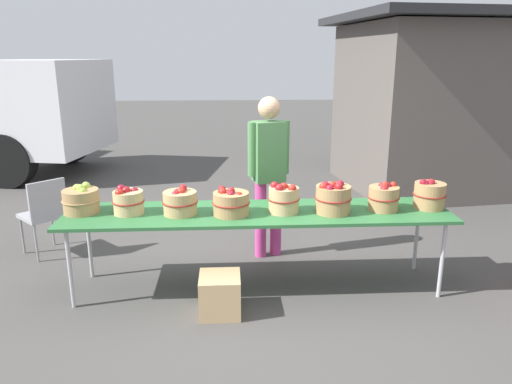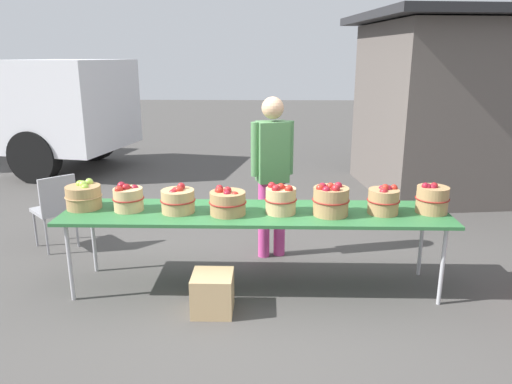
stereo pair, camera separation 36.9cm
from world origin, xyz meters
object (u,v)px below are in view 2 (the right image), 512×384
object	(u,v)px
apple_basket_green_0	(84,196)
apple_basket_red_5	(384,200)
market_table	(255,215)
folding_chair	(56,206)
apple_basket_red_2	(227,202)
apple_basket_red_4	(330,200)
apple_basket_red_1	(178,200)
apple_basket_red_6	(432,199)
apple_basket_red_3	(281,199)
vendor_adult	(272,165)
produce_crate	(213,293)
apple_basket_red_0	(128,198)

from	to	relation	value
apple_basket_green_0	apple_basket_red_5	size ratio (longest dim) A/B	1.15
market_table	folding_chair	size ratio (longest dim) A/B	4.07
apple_basket_red_2	apple_basket_red_4	xyz separation A→B (m)	(0.92, 0.00, 0.03)
apple_basket_red_1	apple_basket_red_2	size ratio (longest dim) A/B	0.94
apple_basket_red_1	apple_basket_red_5	distance (m)	1.85
apple_basket_red_6	folding_chair	size ratio (longest dim) A/B	0.35
apple_basket_red_2	folding_chair	distance (m)	2.26
apple_basket_red_1	apple_basket_red_2	world-z (taller)	apple_basket_red_1
apple_basket_red_1	apple_basket_red_6	size ratio (longest dim) A/B	1.06
apple_basket_red_4	apple_basket_red_6	size ratio (longest dim) A/B	1.11
apple_basket_red_3	folding_chair	distance (m)	2.67
apple_basket_red_2	apple_basket_red_3	xyz separation A→B (m)	(0.47, 0.04, 0.02)
apple_basket_red_1	apple_basket_red_4	bearing A→B (deg)	-1.81
apple_basket_red_2	apple_basket_red_4	size ratio (longest dim) A/B	1.02
apple_basket_green_0	apple_basket_red_2	distance (m)	1.35
apple_basket_red_6	folding_chair	xyz separation A→B (m)	(-3.84, 0.88, -0.37)
apple_basket_green_0	apple_basket_red_4	world-z (taller)	apple_basket_red_4
vendor_adult	produce_crate	size ratio (longest dim) A/B	5.00
apple_basket_red_3	apple_basket_red_2	bearing A→B (deg)	-175.03
market_table	apple_basket_red_0	size ratio (longest dim) A/B	12.23
apple_basket_green_0	apple_basket_red_6	distance (m)	3.18
apple_basket_green_0	apple_basket_red_2	bearing A→B (deg)	-5.97
market_table	apple_basket_red_6	world-z (taller)	apple_basket_red_6
apple_basket_red_6	vendor_adult	distance (m)	1.62
apple_basket_green_0	apple_basket_red_3	xyz separation A→B (m)	(1.82, -0.10, 0.02)
apple_basket_red_3	apple_basket_red_4	xyz separation A→B (m)	(0.44, -0.04, 0.01)
apple_basket_red_3	apple_basket_red_4	world-z (taller)	apple_basket_red_4
apple_basket_red_0	apple_basket_red_6	size ratio (longest dim) A/B	0.95
apple_basket_red_1	produce_crate	bearing A→B (deg)	-51.92
apple_basket_red_5	market_table	bearing A→B (deg)	179.02
apple_basket_red_2	vendor_adult	world-z (taller)	vendor_adult
folding_chair	apple_basket_red_0	bearing A→B (deg)	96.34
folding_chair	apple_basket_red_4	bearing A→B (deg)	117.05
apple_basket_red_1	folding_chair	distance (m)	1.84
folding_chair	produce_crate	world-z (taller)	folding_chair
apple_basket_red_2	apple_basket_red_4	distance (m)	0.92
apple_basket_green_0	apple_basket_red_1	size ratio (longest dim) A/B	1.06
apple_basket_red_4	apple_basket_red_2	bearing A→B (deg)	-179.91
apple_basket_green_0	apple_basket_red_3	world-z (taller)	apple_basket_red_3
apple_basket_red_6	vendor_adult	bearing A→B (deg)	152.80
apple_basket_green_0	apple_basket_red_1	distance (m)	0.90
apple_basket_red_0	vendor_adult	bearing A→B (deg)	29.32
apple_basket_red_1	apple_basket_red_5	world-z (taller)	apple_basket_red_5
apple_basket_red_4	apple_basket_red_5	bearing A→B (deg)	6.46
apple_basket_red_4	apple_basket_red_6	distance (m)	0.93
apple_basket_red_4	apple_basket_red_6	xyz separation A→B (m)	(0.92, 0.09, -0.01)
apple_basket_red_2	apple_basket_red_3	bearing A→B (deg)	4.97
folding_chair	produce_crate	bearing A→B (deg)	99.64
market_table	apple_basket_red_3	size ratio (longest dim) A/B	12.02
apple_basket_green_0	vendor_adult	bearing A→B (deg)	21.45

